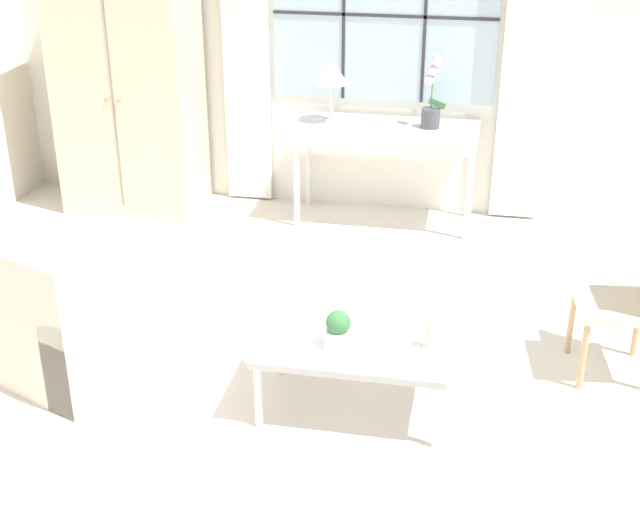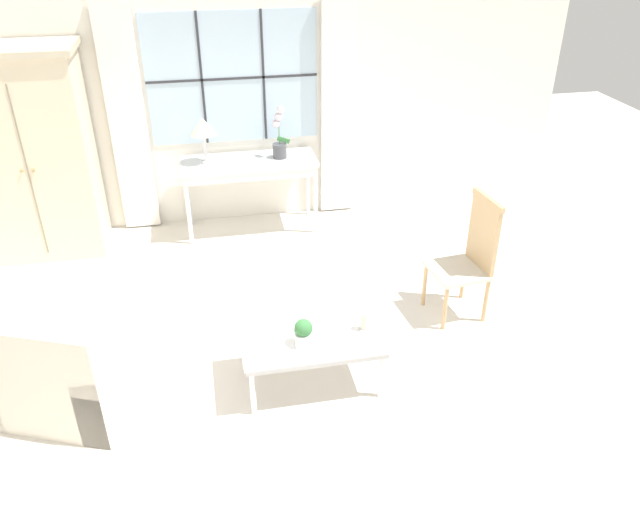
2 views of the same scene
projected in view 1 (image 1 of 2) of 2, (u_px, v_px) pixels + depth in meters
ground_plane at (304, 411)px, 4.75m from camera, size 14.00×14.00×0.00m
wall_back_windowed at (384, 36)px, 6.83m from camera, size 7.20×0.14×2.80m
armoire at (129, 84)px, 6.98m from camera, size 1.14×0.70×2.02m
console_table at (386, 136)px, 6.80m from camera, size 1.40×0.53×0.79m
table_lamp at (331, 74)px, 6.68m from camera, size 0.26×0.26×0.47m
potted_orchid at (432, 103)px, 6.63m from camera, size 0.18×0.14×0.54m
armchair_upholstered at (63, 320)px, 5.08m from camera, size 1.23×1.17×0.86m
coffee_table at (355, 345)px, 4.62m from camera, size 1.01×0.61×0.44m
potted_plant_small at (338, 329)px, 4.48m from camera, size 0.13×0.13×0.20m
pillar_candle at (430, 336)px, 4.48m from camera, size 0.08×0.08×0.15m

